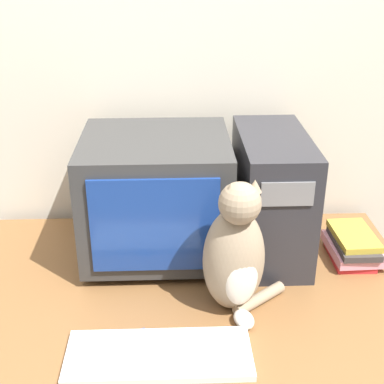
{
  "coord_description": "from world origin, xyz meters",
  "views": [
    {
      "loc": [
        -0.04,
        -0.86,
        1.71
      ],
      "look_at": [
        0.01,
        0.52,
        1.05
      ],
      "focal_mm": 50.0,
      "sensor_mm": 36.0,
      "label": 1
    }
  ],
  "objects_px": {
    "pen": "(120,335)",
    "crt_monitor": "(156,196)",
    "keyboard": "(159,355)",
    "computer_tower": "(271,195)",
    "book_stack": "(353,246)",
    "cat": "(236,255)"
  },
  "relations": [
    {
      "from": "pen",
      "to": "crt_monitor",
      "type": "bearing_deg",
      "value": 77.68
    },
    {
      "from": "crt_monitor",
      "to": "keyboard",
      "type": "bearing_deg",
      "value": -88.71
    },
    {
      "from": "computer_tower",
      "to": "pen",
      "type": "xyz_separation_m",
      "value": [
        -0.46,
        -0.42,
        -0.19
      ]
    },
    {
      "from": "computer_tower",
      "to": "pen",
      "type": "relative_size",
      "value": 3.38
    },
    {
      "from": "book_stack",
      "to": "crt_monitor",
      "type": "bearing_deg",
      "value": 174.1
    },
    {
      "from": "computer_tower",
      "to": "keyboard",
      "type": "bearing_deg",
      "value": -125.17
    },
    {
      "from": "book_stack",
      "to": "keyboard",
      "type": "bearing_deg",
      "value": -144.88
    },
    {
      "from": "computer_tower",
      "to": "keyboard",
      "type": "height_order",
      "value": "computer_tower"
    },
    {
      "from": "computer_tower",
      "to": "cat",
      "type": "bearing_deg",
      "value": -115.56
    },
    {
      "from": "pen",
      "to": "book_stack",
      "type": "bearing_deg",
      "value": 26.13
    },
    {
      "from": "book_stack",
      "to": "pen",
      "type": "distance_m",
      "value": 0.81
    },
    {
      "from": "crt_monitor",
      "to": "cat",
      "type": "bearing_deg",
      "value": -54.6
    },
    {
      "from": "cat",
      "to": "crt_monitor",
      "type": "bearing_deg",
      "value": 110.52
    },
    {
      "from": "computer_tower",
      "to": "book_stack",
      "type": "bearing_deg",
      "value": -14.61
    },
    {
      "from": "crt_monitor",
      "to": "book_stack",
      "type": "bearing_deg",
      "value": -5.9
    },
    {
      "from": "book_stack",
      "to": "pen",
      "type": "bearing_deg",
      "value": -153.87
    },
    {
      "from": "keyboard",
      "to": "book_stack",
      "type": "height_order",
      "value": "book_stack"
    },
    {
      "from": "keyboard",
      "to": "book_stack",
      "type": "xyz_separation_m",
      "value": [
        0.62,
        0.44,
        0.03
      ]
    },
    {
      "from": "crt_monitor",
      "to": "pen",
      "type": "xyz_separation_m",
      "value": [
        -0.09,
        -0.42,
        -0.2
      ]
    },
    {
      "from": "book_stack",
      "to": "computer_tower",
      "type": "bearing_deg",
      "value": 165.39
    },
    {
      "from": "keyboard",
      "to": "pen",
      "type": "bearing_deg",
      "value": 141.67
    },
    {
      "from": "computer_tower",
      "to": "pen",
      "type": "bearing_deg",
      "value": -137.29
    }
  ]
}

